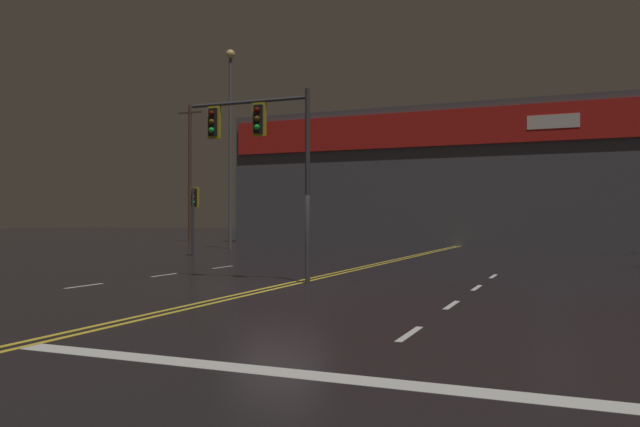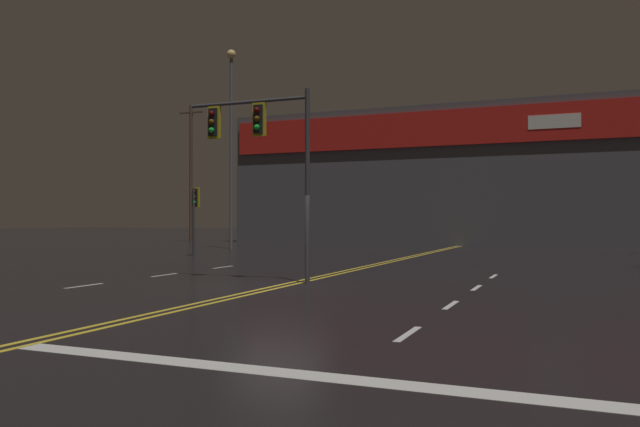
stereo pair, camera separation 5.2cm
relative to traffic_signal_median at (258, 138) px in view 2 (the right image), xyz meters
The scene contains 7 objects.
ground_plane 4.56m from the traffic_signal_median, 44.27° to the right, with size 200.00×200.00×0.00m, color black.
road_markings 5.55m from the traffic_signal_median, 52.19° to the right, with size 14.81×60.00×0.01m.
traffic_signal_median is the anchor object (origin of this frame).
traffic_signal_corner_northwest 13.48m from the traffic_signal_median, 131.73° to the left, with size 0.42×0.36×3.42m.
streetlight_median_approach 20.56m from the traffic_signal_median, 122.86° to the left, with size 0.56×0.56×12.29m.
building_backdrop 31.63m from the traffic_signal_median, 87.76° to the left, with size 34.82×10.23×9.85m.
utility_pole_row 26.70m from the traffic_signal_median, 82.85° to the left, with size 46.97×0.26×12.48m.
Camera 2 is at (7.47, -15.05, 1.81)m, focal length 35.00 mm.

